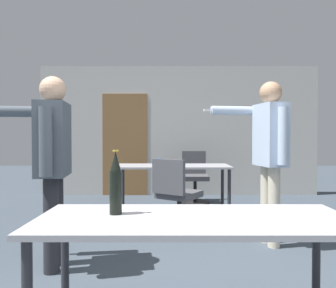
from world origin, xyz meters
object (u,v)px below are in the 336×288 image
(person_center_tall, at_px, (51,153))
(office_chair_far_right, at_px, (194,179))
(person_near_casual, at_px, (268,145))
(drink_cup, at_px, (158,162))
(office_chair_near_pushed, at_px, (175,197))
(beer_bottle, at_px, (115,184))

(person_center_tall, bearing_deg, office_chair_far_right, -33.99)
(person_near_casual, height_order, office_chair_far_right, person_near_casual)
(drink_cup, bearing_deg, person_center_tall, -113.09)
(person_near_casual, bearing_deg, office_chair_near_pushed, 50.75)
(beer_bottle, xyz_separation_m, drink_cup, (0.15, 3.15, -0.11))
(person_near_casual, bearing_deg, beer_bottle, 130.52)
(person_center_tall, relative_size, person_near_casual, 0.96)
(person_near_casual, relative_size, drink_cup, 15.62)
(person_near_casual, height_order, office_chair_near_pushed, person_near_casual)
(person_near_casual, distance_m, office_chair_far_right, 2.51)
(person_near_casual, bearing_deg, drink_cup, 30.37)
(person_near_casual, distance_m, beer_bottle, 2.21)
(beer_bottle, relative_size, drink_cup, 3.19)
(person_center_tall, relative_size, office_chair_near_pushed, 1.89)
(office_chair_far_right, bearing_deg, beer_bottle, 78.84)
(person_center_tall, xyz_separation_m, office_chair_near_pushed, (1.14, 1.20, -0.61))
(office_chair_far_right, distance_m, drink_cup, 1.16)
(office_chair_near_pushed, height_order, drink_cup, office_chair_near_pushed)
(person_center_tall, xyz_separation_m, drink_cup, (0.89, 2.09, -0.24))
(person_center_tall, xyz_separation_m, office_chair_far_right, (1.51, 2.99, -0.60))
(office_chair_near_pushed, relative_size, beer_bottle, 2.50)
(person_center_tall, distance_m, drink_cup, 2.28)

